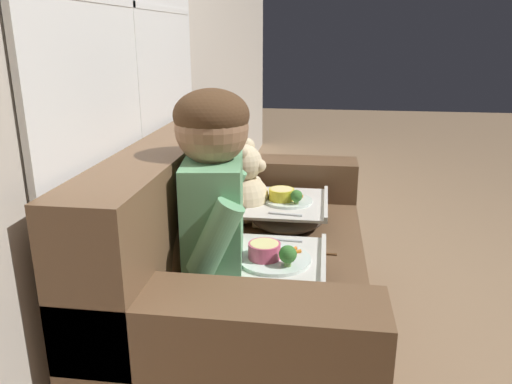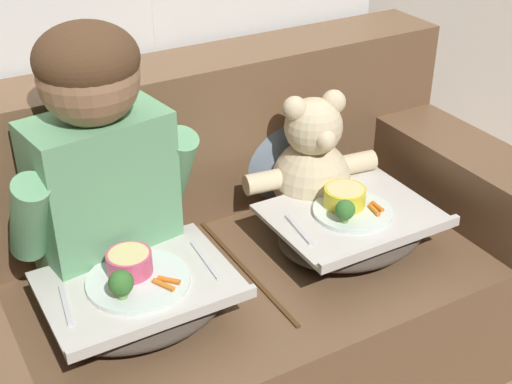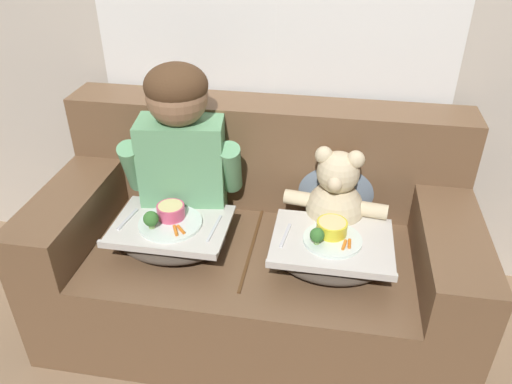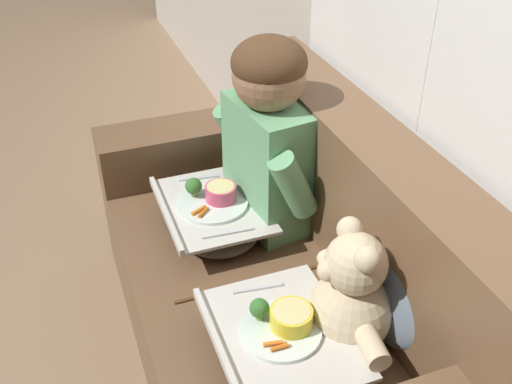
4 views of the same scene
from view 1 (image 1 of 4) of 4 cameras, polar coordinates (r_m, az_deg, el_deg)
ground_plane at (r=2.24m, az=0.20°, el=-16.78°), size 14.00×14.00×0.00m
wall_back_with_window at (r=1.98m, az=-15.10°, el=18.16°), size 8.00×0.08×2.60m
couch at (r=2.08m, az=-1.53°, el=-9.08°), size 1.68×0.85×0.89m
throw_pillow_behind_child at (r=1.73m, az=-9.08°, el=-4.97°), size 0.38×0.18×0.39m
throw_pillow_behind_teddy at (r=2.29m, az=-4.68°, el=0.92°), size 0.37×0.18×0.38m
child_figure at (r=1.63m, az=-4.87°, el=0.98°), size 0.50×0.26×0.68m
teddy_bear at (r=2.27m, az=-1.26°, el=0.38°), size 0.42×0.29×0.39m
lap_tray_child at (r=1.71m, az=2.12°, el=-9.26°), size 0.45×0.34×0.19m
lap_tray_teddy at (r=2.28m, az=3.69°, el=-2.26°), size 0.45×0.35×0.18m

